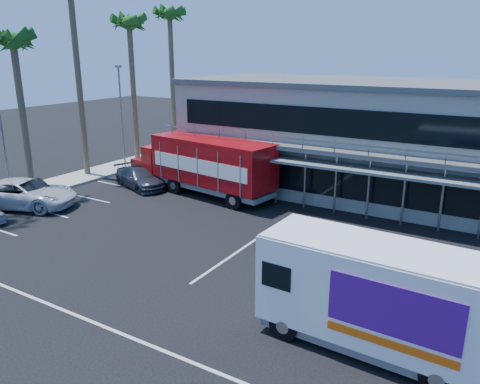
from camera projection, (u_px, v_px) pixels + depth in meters
The scene contains 14 objects.
ground at pixel (181, 256), 21.64m from camera, with size 120.00×120.00×0.00m, color black.
building at pixel (352, 136), 31.38m from camera, with size 22.40×12.00×7.30m.
curb_strip at pixel (68, 181), 33.93m from camera, with size 3.00×32.00×0.16m, color #A5A399.
palm_c at pixel (14, 49), 28.79m from camera, with size 2.80×2.80×10.75m.
palm_e at pixel (130, 32), 36.51m from camera, with size 2.80×2.80×12.25m.
palm_f at pixel (170, 23), 40.97m from camera, with size 2.80×2.80×13.25m.
light_pole_near at pixel (2, 131), 28.16m from camera, with size 0.50×0.25×8.09m.
light_pole_far at pixel (121, 113), 36.37m from camera, with size 0.50×0.25×8.09m.
red_truck at pixel (204, 164), 30.46m from camera, with size 11.45×4.24×3.77m.
white_van at pixel (376, 296), 14.39m from camera, with size 7.29×2.73×3.52m.
parked_car_b at pixel (31, 193), 28.56m from camera, with size 1.63×4.68×1.54m, color black.
parked_car_c at pixel (24, 194), 28.21m from camera, with size 2.84×6.16×1.71m, color silver.
parked_car_d at pixel (140, 178), 32.36m from camera, with size 1.94×4.77×1.38m, color #2B303A.
parked_car_e at pixel (163, 167), 35.27m from camera, with size 1.77×4.41×1.50m, color gray.
Camera 1 is at (12.55, -15.64, 9.07)m, focal length 35.00 mm.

